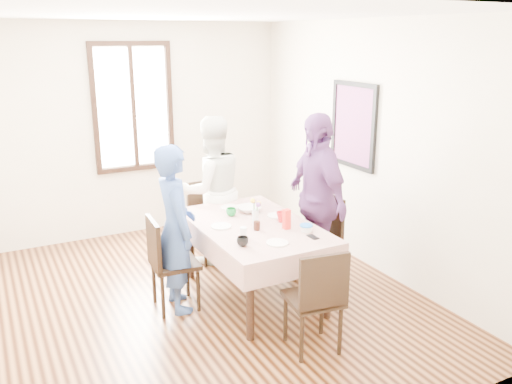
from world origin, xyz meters
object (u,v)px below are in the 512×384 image
chair_left (175,263)px  person_right (315,199)px  chair_far (212,222)px  chair_near (313,298)px  dining_table (254,261)px  person_left (175,229)px  chair_right (316,239)px  person_far (211,190)px

chair_left → person_right: bearing=90.0°
chair_far → chair_near: 2.11m
chair_near → chair_far: bearing=98.5°
chair_far → dining_table: bearing=86.4°
person_left → chair_far: bearing=-35.3°
person_left → person_right: size_ratio=0.89×
chair_far → person_left: (-0.75, -0.91, 0.34)m
chair_right → person_left: 1.55m
chair_right → person_left: person_left is taller
person_far → dining_table: bearing=89.9°
person_far → chair_left: bearing=49.3°
dining_table → chair_far: 1.06m
chair_left → chair_far: 1.19m
person_far → person_left: bearing=50.0°
person_right → person_far: bearing=-137.5°
chair_left → person_left: 0.34m
chair_near → person_left: (-0.75, 1.20, 0.34)m
chair_right → person_far: bearing=39.1°
chair_right → person_far: person_far is taller
person_far → person_right: (0.75, -0.99, 0.06)m
chair_far → person_right: person_right is taller
person_right → chair_near: bearing=-28.7°
dining_table → chair_right: 0.77m
dining_table → person_left: person_left is taller
chair_far → person_right: 1.33m
person_left → person_far: person_far is taller
chair_near → person_right: (0.75, 1.10, 0.44)m
person_far → person_right: 1.24m
dining_table → person_far: size_ratio=0.91×
chair_left → chair_near: bearing=36.2°
chair_left → person_left: bearing=93.6°
chair_right → chair_far: same height
chair_far → person_right: size_ratio=0.51×
chair_far → person_left: 1.23m
chair_left → chair_far: (0.77, 0.91, 0.00)m
chair_right → chair_far: 1.27m
chair_right → person_right: bearing=91.3°
chair_far → chair_near: bearing=86.4°
dining_table → chair_right: bearing=3.6°
person_far → chair_far: bearing=-90.1°
chair_right → chair_far: (-0.77, 1.01, 0.00)m
chair_near → chair_right: bearing=63.7°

